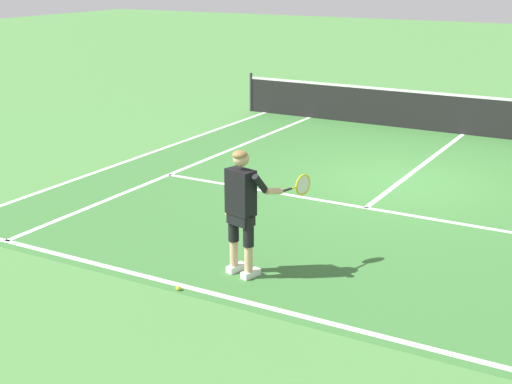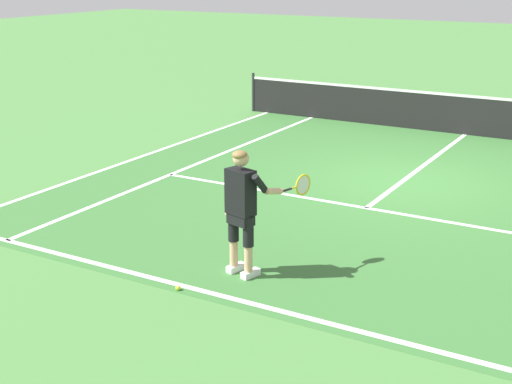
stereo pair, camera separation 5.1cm
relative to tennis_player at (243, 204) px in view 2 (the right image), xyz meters
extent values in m
plane|color=#477F3D|center=(0.41, 5.24, -0.99)|extent=(80.00, 80.00, 0.00)
cube|color=#387033|center=(0.41, 4.55, -0.99)|extent=(10.98, 10.91, 0.00)
cube|color=white|center=(0.41, -0.71, -0.99)|extent=(10.98, 0.10, 0.01)
cube|color=white|center=(0.41, 3.41, -0.99)|extent=(8.23, 0.10, 0.01)
cube|color=white|center=(0.41, 6.61, -0.99)|extent=(0.10, 6.40, 0.01)
cube|color=white|center=(-3.70, 4.55, -0.99)|extent=(0.10, 10.51, 0.01)
cube|color=white|center=(-5.08, 4.55, -0.99)|extent=(0.10, 10.51, 0.01)
cylinder|color=#333338|center=(-5.53, 9.81, -0.45)|extent=(0.08, 0.08, 1.07)
cube|color=black|center=(0.41, 9.81, -0.53)|extent=(11.84, 0.02, 0.91)
cube|color=white|center=(0.41, 9.81, -0.05)|extent=(11.84, 0.03, 0.06)
cube|color=white|center=(-0.14, 0.05, -0.94)|extent=(0.18, 0.30, 0.09)
cube|color=white|center=(0.13, -0.02, -0.94)|extent=(0.18, 0.30, 0.09)
cylinder|color=tan|center=(-0.15, 0.01, -0.72)|extent=(0.11, 0.11, 0.36)
cylinder|color=black|center=(-0.15, 0.01, -0.33)|extent=(0.14, 0.14, 0.41)
cylinder|color=tan|center=(0.12, -0.06, -0.72)|extent=(0.11, 0.11, 0.36)
cylinder|color=black|center=(0.12, -0.06, -0.33)|extent=(0.14, 0.14, 0.41)
cube|color=black|center=(-0.01, -0.03, -0.17)|extent=(0.38, 0.28, 0.20)
cube|color=black|center=(-0.01, -0.03, 0.17)|extent=(0.42, 0.31, 0.60)
cylinder|color=tan|center=(-0.25, 0.04, 0.12)|extent=(0.09, 0.09, 0.62)
cylinder|color=black|center=(0.26, -0.01, 0.32)|extent=(0.15, 0.28, 0.29)
cylinder|color=tan|center=(0.36, 0.19, 0.18)|extent=(0.15, 0.30, 0.14)
sphere|color=tan|center=(-0.01, -0.02, 0.62)|extent=(0.21, 0.21, 0.21)
ellipsoid|color=olive|center=(-0.02, -0.04, 0.67)|extent=(0.24, 0.24, 0.12)
cylinder|color=#232326|center=(0.43, 0.39, 0.15)|extent=(0.08, 0.20, 0.03)
cylinder|color=yellow|center=(0.47, 0.54, 0.15)|extent=(0.05, 0.10, 0.02)
torus|color=yellow|center=(0.52, 0.72, 0.15)|extent=(0.10, 0.29, 0.30)
cylinder|color=silver|center=(0.52, 0.72, 0.15)|extent=(0.07, 0.24, 0.25)
sphere|color=#CCE02D|center=(-0.46, -0.84, -0.96)|extent=(0.07, 0.07, 0.07)
camera|label=1|loc=(4.58, -7.72, 2.99)|focal=51.21mm
camera|label=2|loc=(4.63, -7.70, 2.99)|focal=51.21mm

